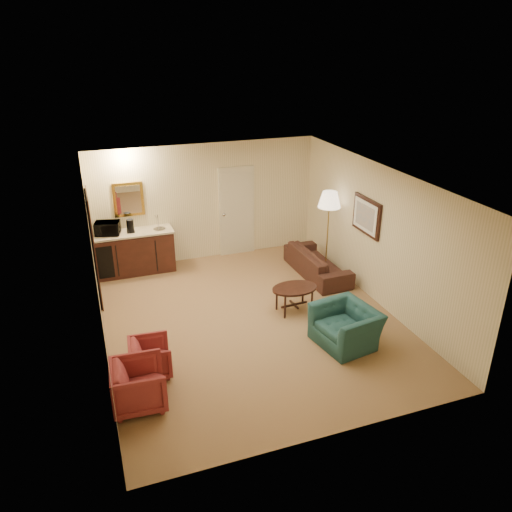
{
  "coord_description": "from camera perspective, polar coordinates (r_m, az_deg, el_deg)",
  "views": [
    {
      "loc": [
        -2.49,
        -7.29,
        4.67
      ],
      "look_at": [
        0.29,
        0.5,
        1.01
      ],
      "focal_mm": 35.0,
      "sensor_mm": 36.0,
      "label": 1
    }
  ],
  "objects": [
    {
      "name": "floor_lamp",
      "position": [
        10.57,
        8.18,
        2.69
      ],
      "size": [
        0.56,
        0.56,
        1.78
      ],
      "primitive_type": "cube",
      "rotation": [
        0.0,
        0.0,
        0.22
      ],
      "color": "#AF8B3A",
      "rests_on": "ground"
    },
    {
      "name": "rose_chair_far",
      "position": [
        7.14,
        -13.26,
        -13.94
      ],
      "size": [
        0.7,
        0.74,
        0.73
      ],
      "primitive_type": "imported",
      "rotation": [
        0.0,
        0.0,
        1.51
      ],
      "color": "maroon",
      "rests_on": "ground"
    },
    {
      "name": "teal_armchair",
      "position": [
        8.3,
        10.27,
        -7.25
      ],
      "size": [
        0.8,
        1.09,
        0.86
      ],
      "primitive_type": "imported",
      "rotation": [
        0.0,
        0.0,
        -1.4
      ],
      "color": "#1B4344",
      "rests_on": "ground"
    },
    {
      "name": "sofa",
      "position": [
        10.58,
        7.06,
        -0.3
      ],
      "size": [
        0.59,
        1.88,
        0.73
      ],
      "primitive_type": "imported",
      "rotation": [
        0.0,
        0.0,
        1.6
      ],
      "color": "black",
      "rests_on": "ground"
    },
    {
      "name": "coffee_maker",
      "position": [
        10.66,
        -14.18,
        3.36
      ],
      "size": [
        0.16,
        0.16,
        0.28
      ],
      "primitive_type": "cylinder",
      "rotation": [
        0.0,
        0.0,
        0.1
      ],
      "color": "black",
      "rests_on": "wetbar_cabinet"
    },
    {
      "name": "wetbar_cabinet",
      "position": [
        10.89,
        -13.64,
        0.44
      ],
      "size": [
        1.64,
        0.58,
        0.92
      ],
      "primitive_type": "cube",
      "color": "#3C1A13",
      "rests_on": "ground"
    },
    {
      "name": "room_walls",
      "position": [
        8.91,
        -2.91,
        4.51
      ],
      "size": [
        5.02,
        6.01,
        2.61
      ],
      "color": "beige",
      "rests_on": "ground"
    },
    {
      "name": "ground",
      "position": [
        9.01,
        -0.65,
        -7.34
      ],
      "size": [
        6.0,
        6.0,
        0.0
      ],
      "primitive_type": "plane",
      "color": "olive",
      "rests_on": "ground"
    },
    {
      "name": "rose_chair_near",
      "position": [
        7.72,
        -11.99,
        -11.12
      ],
      "size": [
        0.6,
        0.64,
        0.61
      ],
      "primitive_type": "imported",
      "rotation": [
        0.0,
        0.0,
        1.5
      ],
      "color": "maroon",
      "rests_on": "ground"
    },
    {
      "name": "microwave",
      "position": [
        10.65,
        -16.64,
        3.21
      ],
      "size": [
        0.54,
        0.38,
        0.33
      ],
      "primitive_type": "imported",
      "rotation": [
        0.0,
        0.0,
        -0.25
      ],
      "color": "black",
      "rests_on": "wetbar_cabinet"
    },
    {
      "name": "waste_bin",
      "position": [
        11.02,
        -10.1,
        -0.79
      ],
      "size": [
        0.26,
        0.26,
        0.27
      ],
      "primitive_type": "cylinder",
      "rotation": [
        0.0,
        0.0,
        0.28
      ],
      "color": "black",
      "rests_on": "ground"
    },
    {
      "name": "coffee_table",
      "position": [
        9.2,
        4.39,
        -4.92
      ],
      "size": [
        0.89,
        0.63,
        0.49
      ],
      "primitive_type": "cube",
      "rotation": [
        0.0,
        0.0,
        0.07
      ],
      "color": "black",
      "rests_on": "ground"
    }
  ]
}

